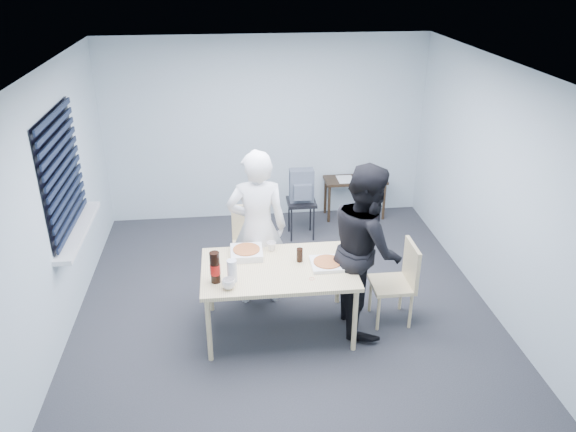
{
  "coord_description": "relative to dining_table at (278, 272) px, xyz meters",
  "views": [
    {
      "loc": [
        -0.54,
        -5.13,
        3.56
      ],
      "look_at": [
        0.05,
        0.1,
        1.08
      ],
      "focal_mm": 35.0,
      "sensor_mm": 36.0,
      "label": 1
    }
  ],
  "objects": [
    {
      "name": "room",
      "position": [
        -2.1,
        0.75,
        0.76
      ],
      "size": [
        5.0,
        5.0,
        5.0
      ],
      "color": "#29292D",
      "rests_on": "ground"
    },
    {
      "name": "pizza_box_a",
      "position": [
        -0.3,
        0.27,
        0.1
      ],
      "size": [
        0.32,
        0.32,
        0.08
      ],
      "rotation": [
        0.0,
        0.0,
        0.2
      ],
      "color": "white",
      "rests_on": "dining_table"
    },
    {
      "name": "rubber_band",
      "position": [
        0.3,
        -0.25,
        0.06
      ],
      "size": [
        0.06,
        0.06,
        0.0
      ],
      "primitive_type": "torus",
      "rotation": [
        0.0,
        0.0,
        -0.21
      ],
      "color": "red",
      "rests_on": "dining_table"
    },
    {
      "name": "mug_a",
      "position": [
        -0.49,
        -0.33,
        0.11
      ],
      "size": [
        0.17,
        0.17,
        0.1
      ],
      "primitive_type": "imported",
      "rotation": [
        0.0,
        0.0,
        0.52
      ],
      "color": "white",
      "rests_on": "dining_table"
    },
    {
      "name": "backpack",
      "position": [
        0.51,
        2.06,
        0.07
      ],
      "size": [
        0.32,
        0.23,
        0.45
      ],
      "rotation": [
        0.0,
        0.0,
        -0.11
      ],
      "color": "slate",
      "rests_on": "stool"
    },
    {
      "name": "pizza_box_b",
      "position": [
        0.49,
        -0.01,
        0.08
      ],
      "size": [
        0.33,
        0.33,
        0.05
      ],
      "rotation": [
        0.0,
        0.0,
        -0.2
      ],
      "color": "white",
      "rests_on": "dining_table"
    },
    {
      "name": "papers",
      "position": [
        1.22,
        2.62,
        -0.08
      ],
      "size": [
        0.31,
        0.36,
        0.01
      ],
      "primitive_type": "cube",
      "rotation": [
        0.0,
        0.0,
        -0.32
      ],
      "color": "white",
      "rests_on": "side_table"
    },
    {
      "name": "side_table",
      "position": [
        1.37,
        2.63,
        -0.17
      ],
      "size": [
        0.89,
        0.4,
        0.59
      ],
      "color": "#322517",
      "rests_on": "ground"
    },
    {
      "name": "soda_bottle",
      "position": [
        -0.61,
        -0.2,
        0.21
      ],
      "size": [
        0.1,
        0.1,
        0.31
      ],
      "rotation": [
        0.0,
        0.0,
        -0.1
      ],
      "color": "black",
      "rests_on": "dining_table"
    },
    {
      "name": "chair_far",
      "position": [
        -0.23,
        1.11,
        -0.17
      ],
      "size": [
        0.42,
        0.42,
        0.89
      ],
      "color": "#F4E39B",
      "rests_on": "ground"
    },
    {
      "name": "cola_glass",
      "position": [
        0.23,
        0.1,
        0.13
      ],
      "size": [
        0.08,
        0.08,
        0.14
      ],
      "primitive_type": "cylinder",
      "rotation": [
        0.0,
        0.0,
        0.28
      ],
      "color": "black",
      "rests_on": "dining_table"
    },
    {
      "name": "person_black",
      "position": [
        0.88,
        0.03,
        0.21
      ],
      "size": [
        0.47,
        0.86,
        1.77
      ],
      "primitive_type": "imported",
      "rotation": [
        0.0,
        0.0,
        1.57
      ],
      "color": "black",
      "rests_on": "ground"
    },
    {
      "name": "chair_right",
      "position": [
        1.27,
        0.04,
        -0.17
      ],
      "size": [
        0.42,
        0.42,
        0.89
      ],
      "color": "#F4E39B",
      "rests_on": "ground"
    },
    {
      "name": "person_white",
      "position": [
        -0.17,
        0.59,
        0.21
      ],
      "size": [
        0.65,
        0.42,
        1.77
      ],
      "primitive_type": "imported",
      "rotation": [
        0.0,
        0.0,
        3.14
      ],
      "color": "silver",
      "rests_on": "ground"
    },
    {
      "name": "plastic_cups",
      "position": [
        -0.46,
        -0.21,
        0.17
      ],
      "size": [
        0.12,
        0.12,
        0.22
      ],
      "primitive_type": "cylinder",
      "rotation": [
        0.0,
        0.0,
        0.41
      ],
      "color": "silver",
      "rests_on": "dining_table"
    },
    {
      "name": "black_box",
      "position": [
        1.59,
        2.62,
        -0.06
      ],
      "size": [
        0.15,
        0.13,
        0.06
      ],
      "primitive_type": "cube",
      "rotation": [
        0.0,
        0.0,
        0.34
      ],
      "color": "black",
      "rests_on": "side_table"
    },
    {
      "name": "mug_b",
      "position": [
        -0.04,
        0.36,
        0.11
      ],
      "size": [
        0.1,
        0.1,
        0.09
      ],
      "primitive_type": "imported",
      "color": "white",
      "rests_on": "dining_table"
    },
    {
      "name": "stool",
      "position": [
        0.51,
        2.08,
        -0.26
      ],
      "size": [
        0.38,
        0.38,
        0.53
      ],
      "color": "black",
      "rests_on": "ground"
    },
    {
      "name": "dining_table",
      "position": [
        0.0,
        0.0,
        0.0
      ],
      "size": [
        1.52,
        0.96,
        0.74
      ],
      "color": "#F4E39B",
      "rests_on": "ground"
    }
  ]
}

